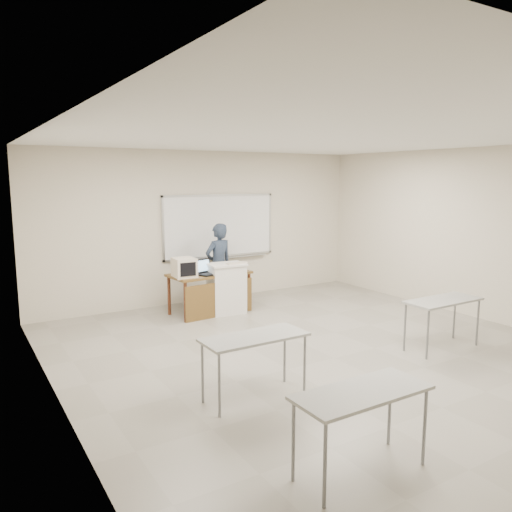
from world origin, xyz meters
TOP-DOWN VIEW (x-y plane):
  - floor at (0.00, 0.00)m, footprint 7.00×8.00m
  - whiteboard at (0.30, 3.97)m, footprint 2.48×0.10m
  - student_desks at (-0.00, -1.35)m, footprint 4.40×2.20m
  - instructor_desk at (-0.40, 2.93)m, footprint 1.47×0.73m
  - podium at (-0.15, 2.85)m, footprint 0.66×0.49m
  - crt_monitor at (-0.95, 2.92)m, footprint 0.37×0.42m
  - laptop at (-0.50, 2.92)m, footprint 0.36×0.34m
  - mouse at (-0.20, 3.09)m, footprint 0.10×0.08m
  - keyboard at (0.00, 2.73)m, footprint 0.40×0.15m
  - presenter at (-0.02, 3.40)m, footprint 0.64×0.48m

SIDE VIEW (x-z plane):
  - floor at x=0.00m, z-range -0.01..0.00m
  - podium at x=-0.15m, z-range 0.00..0.93m
  - instructor_desk at x=-0.40m, z-range 0.17..0.92m
  - student_desks at x=0.00m, z-range 0.31..1.04m
  - mouse at x=-0.20m, z-range 0.75..0.79m
  - presenter at x=-0.02m, z-range 0.00..1.61m
  - laptop at x=-0.50m, z-range 0.68..0.94m
  - crt_monitor at x=-0.95m, z-range 0.74..1.09m
  - keyboard at x=0.00m, z-range 0.93..0.95m
  - whiteboard at x=0.30m, z-range 0.83..2.14m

